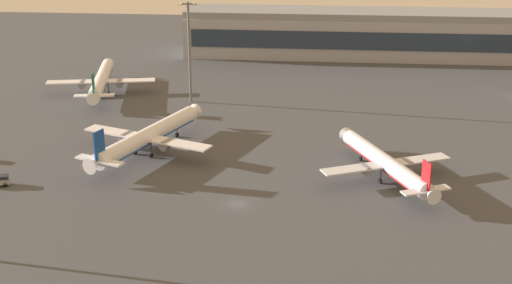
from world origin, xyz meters
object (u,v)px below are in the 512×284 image
(airplane_far_stand, at_px, (148,136))
(apron_light_east, at_px, (189,46))
(airplane_taxiway_distant, at_px, (386,163))
(airplane_near_gate, at_px, (101,80))

(airplane_far_stand, relative_size, apron_light_east, 1.42)
(airplane_taxiway_distant, distance_m, airplane_far_stand, 53.76)
(airplane_taxiway_distant, distance_m, apron_light_east, 72.93)
(airplane_far_stand, bearing_deg, airplane_taxiway_distant, 10.18)
(airplane_far_stand, relative_size, airplane_near_gate, 0.99)
(airplane_far_stand, bearing_deg, apron_light_east, 107.67)
(airplane_far_stand, height_order, airplane_near_gate, airplane_far_stand)
(airplane_taxiway_distant, distance_m, airplane_near_gate, 96.87)
(airplane_taxiway_distant, height_order, airplane_near_gate, airplane_near_gate)
(airplane_far_stand, distance_m, airplane_near_gate, 53.46)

